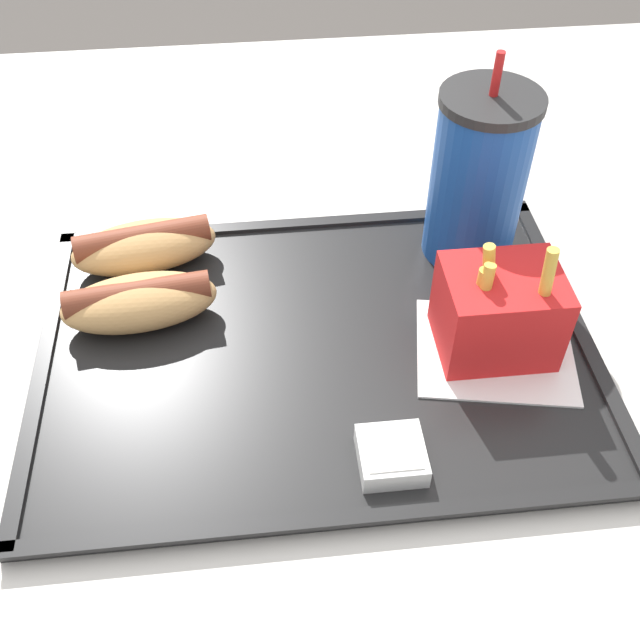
# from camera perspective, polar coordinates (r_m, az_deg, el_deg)

# --- Properties ---
(dining_table) EXTENTS (1.39, 1.11, 0.76)m
(dining_table) POSITION_cam_1_polar(r_m,az_deg,el_deg) (0.93, -2.60, -18.37)
(dining_table) COLOR beige
(dining_table) RESTS_ON ground_plane
(food_tray) EXTENTS (0.44, 0.32, 0.01)m
(food_tray) POSITION_cam_1_polar(r_m,az_deg,el_deg) (0.60, 0.00, -2.30)
(food_tray) COLOR black
(food_tray) RESTS_ON dining_table
(paper_napkin) EXTENTS (0.14, 0.13, 0.00)m
(paper_napkin) POSITION_cam_1_polar(r_m,az_deg,el_deg) (0.61, 13.42, -2.27)
(paper_napkin) COLOR white
(paper_napkin) RESTS_ON food_tray
(soda_cup) EXTENTS (0.08, 0.08, 0.19)m
(soda_cup) POSITION_cam_1_polar(r_m,az_deg,el_deg) (0.65, 12.20, 10.57)
(soda_cup) COLOR #194CA5
(soda_cup) RESTS_ON food_tray
(hot_dog_far) EXTENTS (0.13, 0.08, 0.04)m
(hot_dog_far) POSITION_cam_1_polar(r_m,az_deg,el_deg) (0.67, -13.03, 5.59)
(hot_dog_far) COLOR tan
(hot_dog_far) RESTS_ON food_tray
(hot_dog_near) EXTENTS (0.13, 0.07, 0.04)m
(hot_dog_near) POSITION_cam_1_polar(r_m,az_deg,el_deg) (0.62, -13.36, 1.44)
(hot_dog_near) COLOR tan
(hot_dog_near) RESTS_ON food_tray
(fries_carton) EXTENTS (0.09, 0.07, 0.11)m
(fries_carton) POSITION_cam_1_polar(r_m,az_deg,el_deg) (0.59, 13.67, 0.64)
(fries_carton) COLOR red
(fries_carton) RESTS_ON food_tray
(sauce_cup_mayo) EXTENTS (0.05, 0.05, 0.02)m
(sauce_cup_mayo) POSITION_cam_1_polar(r_m,az_deg,el_deg) (0.53, 5.78, -10.15)
(sauce_cup_mayo) COLOR silver
(sauce_cup_mayo) RESTS_ON food_tray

